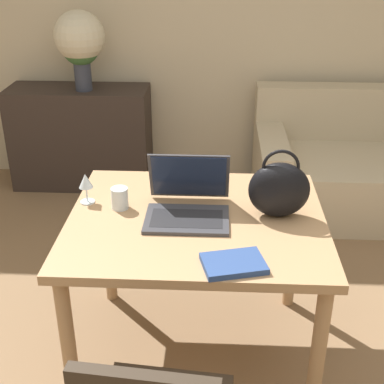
# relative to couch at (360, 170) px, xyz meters

# --- Properties ---
(wall_back) EXTENTS (10.00, 0.06, 2.70)m
(wall_back) POSITION_rel_couch_xyz_m (-1.06, 0.53, 1.07)
(wall_back) COLOR beige
(wall_back) RESTS_ON ground_plane
(dining_table) EXTENTS (1.10, 0.93, 0.76)m
(dining_table) POSITION_rel_couch_xyz_m (-1.13, -1.63, 0.38)
(dining_table) COLOR #A87F56
(dining_table) RESTS_ON ground_plane
(couch) EXTENTS (1.53, 0.95, 0.82)m
(couch) POSITION_rel_couch_xyz_m (0.00, 0.00, 0.00)
(couch) COLOR #C1B293
(couch) RESTS_ON ground_plane
(sideboard) EXTENTS (1.07, 0.40, 0.79)m
(sideboard) POSITION_rel_couch_xyz_m (-2.12, 0.27, 0.11)
(sideboard) COLOR #332823
(sideboard) RESTS_ON ground_plane
(laptop) EXTENTS (0.36, 0.34, 0.25)m
(laptop) POSITION_rel_couch_xyz_m (-1.17, -1.58, 0.54)
(laptop) COLOR #38383D
(laptop) RESTS_ON dining_table
(drinking_glass) EXTENTS (0.08, 0.08, 0.10)m
(drinking_glass) POSITION_rel_couch_xyz_m (-1.47, -1.56, 0.53)
(drinking_glass) COLOR silver
(drinking_glass) RESTS_ON dining_table
(wine_glass) EXTENTS (0.07, 0.07, 0.14)m
(wine_glass) POSITION_rel_couch_xyz_m (-1.63, -1.51, 0.58)
(wine_glass) COLOR silver
(wine_glass) RESTS_ON dining_table
(handbag) EXTENTS (0.26, 0.14, 0.31)m
(handbag) POSITION_rel_couch_xyz_m (-0.78, -1.59, 0.61)
(handbag) COLOR black
(handbag) RESTS_ON dining_table
(flower_vase) EXTENTS (0.36, 0.36, 0.58)m
(flower_vase) POSITION_rel_couch_xyz_m (-2.05, 0.22, 0.87)
(flower_vase) COLOR #333847
(flower_vase) RESTS_ON sideboard
(book) EXTENTS (0.26, 0.21, 0.02)m
(book) POSITION_rel_couch_xyz_m (-0.98, -1.99, 0.49)
(book) COLOR navy
(book) RESTS_ON dining_table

